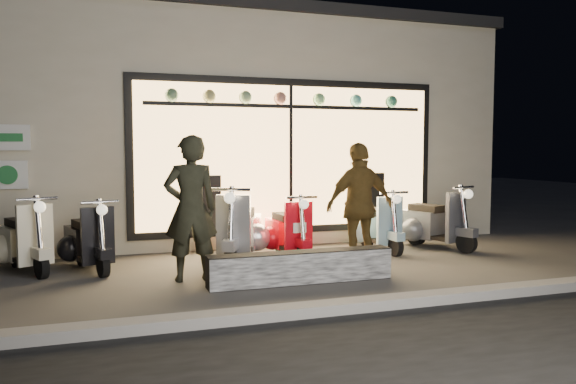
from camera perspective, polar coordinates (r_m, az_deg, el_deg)
name	(u,v)px	position (r m, az deg, el deg)	size (l,w,h in m)	color
ground	(280,272)	(7.73, -0.79, -8.17)	(40.00, 40.00, 0.00)	#383533
kerb	(339,307)	(5.90, 5.24, -11.57)	(40.00, 0.25, 0.12)	slate
shop_building	(211,130)	(12.39, -7.82, 6.30)	(10.20, 6.23, 4.20)	beige
graffiti_barrier	(301,267)	(7.11, 1.32, -7.63)	(2.37, 0.28, 0.40)	black
scooter_silver	(241,231)	(8.56, -4.79, -3.96)	(0.90, 1.50, 1.10)	black
scooter_red	(286,232)	(8.79, -0.17, -4.09)	(0.46, 1.34, 0.96)	black
scooter_black	(87,241)	(8.41, -19.73, -4.72)	(0.69, 1.35, 0.96)	black
scooter_cream	(22,241)	(8.64, -25.37, -4.52)	(0.83, 1.39, 1.01)	black
scooter_blue	(374,226)	(9.56, 8.72, -3.41)	(0.45, 1.36, 0.98)	black
scooter_grey	(428,223)	(9.92, 14.08, -3.07)	(0.79, 1.44, 1.04)	black
man	(191,208)	(7.23, -9.85, -1.65)	(0.68, 0.44, 1.86)	black
woman	(360,206)	(7.95, 7.31, -1.38)	(1.04, 0.43, 1.77)	brown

